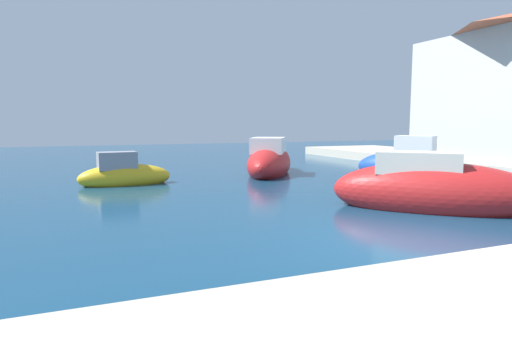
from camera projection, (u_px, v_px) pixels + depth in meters
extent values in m
plane|color=navy|center=(405.00, 244.00, 8.11)|extent=(80.00, 80.00, 0.00)
ellipsoid|color=#B21E1E|center=(270.00, 164.00, 19.37)|extent=(4.38, 5.55, 1.60)
cube|color=white|center=(268.00, 145.00, 18.85)|extent=(2.11, 2.28, 0.68)
ellipsoid|color=#B21E1E|center=(434.00, 193.00, 11.26)|extent=(4.95, 4.79, 1.59)
cube|color=beige|center=(418.00, 163.00, 11.32)|extent=(2.25, 2.20, 0.57)
ellipsoid|color=gold|center=(125.00, 177.00, 15.87)|extent=(3.34, 1.30, 0.97)
cube|color=gray|center=(117.00, 161.00, 15.68)|extent=(1.37, 0.83, 0.64)
ellipsoid|color=#1E479E|center=(406.00, 168.00, 18.21)|extent=(3.51, 4.25, 1.35)
cube|color=white|center=(415.00, 147.00, 17.92)|extent=(1.56, 1.73, 0.93)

